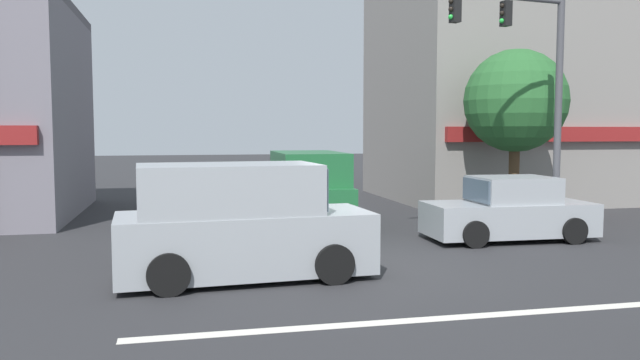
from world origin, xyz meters
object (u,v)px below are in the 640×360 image
(van_crossing_rightbound, at_px, (307,190))
(van_crossing_leftbound, at_px, (240,224))
(sedan_waiting_far, at_px, (509,212))
(traffic_light_mast, at_px, (528,72))
(street_tree, at_px, (516,101))

(van_crossing_rightbound, bearing_deg, van_crossing_leftbound, -112.35)
(van_crossing_rightbound, bearing_deg, sedan_waiting_far, -38.76)
(traffic_light_mast, xyz_separation_m, van_crossing_leftbound, (-7.43, -2.76, -3.17))
(traffic_light_mast, bearing_deg, sedan_waiting_far, -162.41)
(van_crossing_rightbound, bearing_deg, traffic_light_mast, -34.35)
(van_crossing_rightbound, xyz_separation_m, sedan_waiting_far, (4.39, -3.53, -0.29))
(street_tree, distance_m, sedan_waiting_far, 4.74)
(traffic_light_mast, xyz_separation_m, sedan_waiting_far, (-0.52, -0.17, -3.46))
(van_crossing_rightbound, height_order, sedan_waiting_far, van_crossing_rightbound)
(van_crossing_rightbound, relative_size, sedan_waiting_far, 1.12)
(street_tree, height_order, van_crossing_leftbound, street_tree)
(traffic_light_mast, relative_size, van_crossing_rightbound, 1.34)
(traffic_light_mast, relative_size, van_crossing_leftbound, 1.32)
(van_crossing_rightbound, distance_m, van_crossing_leftbound, 6.62)
(sedan_waiting_far, xyz_separation_m, van_crossing_leftbound, (-6.91, -2.59, 0.29))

